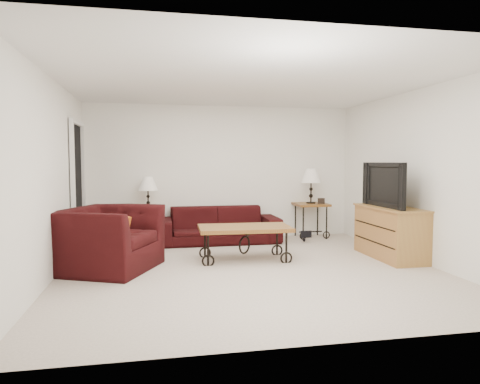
{
  "coord_description": "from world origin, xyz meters",
  "views": [
    {
      "loc": [
        -1.25,
        -5.68,
        1.45
      ],
      "look_at": [
        0.0,
        0.7,
        1.0
      ],
      "focal_mm": 32.69,
      "sensor_mm": 36.0,
      "label": 1
    }
  ],
  "objects_px": {
    "coffee_table": "(245,243)",
    "backpack": "(304,231)",
    "television": "(390,185)",
    "sofa": "(218,225)",
    "side_table_left": "(149,227)",
    "tv_stand": "(390,232)",
    "side_table_right": "(311,220)",
    "armchair": "(108,239)",
    "lamp_left": "(148,194)",
    "lamp_right": "(311,186)"
  },
  "relations": [
    {
      "from": "coffee_table",
      "to": "backpack",
      "type": "relative_size",
      "value": 3.56
    },
    {
      "from": "television",
      "to": "backpack",
      "type": "relative_size",
      "value": 3.07
    },
    {
      "from": "sofa",
      "to": "coffee_table",
      "type": "xyz_separation_m",
      "value": [
        0.18,
        -1.46,
        -0.07
      ]
    },
    {
      "from": "side_table_left",
      "to": "tv_stand",
      "type": "height_order",
      "value": "tv_stand"
    },
    {
      "from": "side_table_right",
      "to": "backpack",
      "type": "xyz_separation_m",
      "value": [
        -0.27,
        -0.41,
        -0.14
      ]
    },
    {
      "from": "coffee_table",
      "to": "backpack",
      "type": "bearing_deg",
      "value": 42.0
    },
    {
      "from": "side_table_left",
      "to": "armchair",
      "type": "xyz_separation_m",
      "value": [
        -0.51,
        -1.85,
        0.12
      ]
    },
    {
      "from": "armchair",
      "to": "side_table_left",
      "type": "bearing_deg",
      "value": 8.93
    },
    {
      "from": "sofa",
      "to": "backpack",
      "type": "xyz_separation_m",
      "value": [
        1.54,
        -0.23,
        -0.13
      ]
    },
    {
      "from": "coffee_table",
      "to": "sofa",
      "type": "bearing_deg",
      "value": 96.99
    },
    {
      "from": "tv_stand",
      "to": "sofa",
      "type": "bearing_deg",
      "value": 143.76
    },
    {
      "from": "sofa",
      "to": "side_table_right",
      "type": "bearing_deg",
      "value": 5.67
    },
    {
      "from": "lamp_left",
      "to": "sofa",
      "type": "bearing_deg",
      "value": -8.33
    },
    {
      "from": "tv_stand",
      "to": "lamp_left",
      "type": "bearing_deg",
      "value": 151.96
    },
    {
      "from": "sofa",
      "to": "television",
      "type": "distance_m",
      "value": 3.03
    },
    {
      "from": "lamp_right",
      "to": "television",
      "type": "xyz_separation_m",
      "value": [
        0.54,
        -1.92,
        0.12
      ]
    },
    {
      "from": "side_table_left",
      "to": "coffee_table",
      "type": "height_order",
      "value": "side_table_left"
    },
    {
      "from": "side_table_right",
      "to": "lamp_right",
      "type": "relative_size",
      "value": 1.0
    },
    {
      "from": "backpack",
      "to": "armchair",
      "type": "bearing_deg",
      "value": 178.82
    },
    {
      "from": "lamp_right",
      "to": "lamp_left",
      "type": "bearing_deg",
      "value": 180.0
    },
    {
      "from": "side_table_right",
      "to": "lamp_right",
      "type": "xyz_separation_m",
      "value": [
        0.0,
        0.0,
        0.66
      ]
    },
    {
      "from": "sofa",
      "to": "lamp_right",
      "type": "xyz_separation_m",
      "value": [
        1.81,
        0.18,
        0.67
      ]
    },
    {
      "from": "coffee_table",
      "to": "lamp_left",
      "type": "bearing_deg",
      "value": 130.67
    },
    {
      "from": "lamp_left",
      "to": "coffee_table",
      "type": "xyz_separation_m",
      "value": [
        1.41,
        -1.64,
        -0.64
      ]
    },
    {
      "from": "coffee_table",
      "to": "backpack",
      "type": "height_order",
      "value": "coffee_table"
    },
    {
      "from": "sofa",
      "to": "television",
      "type": "relative_size",
      "value": 1.88
    },
    {
      "from": "side_table_left",
      "to": "armchair",
      "type": "relative_size",
      "value": 0.46
    },
    {
      "from": "lamp_right",
      "to": "tv_stand",
      "type": "relative_size",
      "value": 0.51
    },
    {
      "from": "lamp_left",
      "to": "television",
      "type": "xyz_separation_m",
      "value": [
        3.58,
        -1.92,
        0.22
      ]
    },
    {
      "from": "side_table_right",
      "to": "lamp_left",
      "type": "xyz_separation_m",
      "value": [
        -3.04,
        0.0,
        0.56
      ]
    },
    {
      "from": "lamp_left",
      "to": "tv_stand",
      "type": "bearing_deg",
      "value": -28.04
    },
    {
      "from": "sofa",
      "to": "television",
      "type": "xyz_separation_m",
      "value": [
        2.35,
        -1.74,
        0.79
      ]
    },
    {
      "from": "sofa",
      "to": "armchair",
      "type": "bearing_deg",
      "value": -136.09
    },
    {
      "from": "tv_stand",
      "to": "television",
      "type": "bearing_deg",
      "value": 180.0
    },
    {
      "from": "sofa",
      "to": "coffee_table",
      "type": "distance_m",
      "value": 1.47
    },
    {
      "from": "side_table_left",
      "to": "television",
      "type": "xyz_separation_m",
      "value": [
        3.58,
        -1.92,
        0.81
      ]
    },
    {
      "from": "sofa",
      "to": "backpack",
      "type": "height_order",
      "value": "sofa"
    },
    {
      "from": "backpack",
      "to": "lamp_right",
      "type": "bearing_deg",
      "value": 31.69
    },
    {
      "from": "side_table_left",
      "to": "lamp_right",
      "type": "relative_size",
      "value": 0.9
    },
    {
      "from": "lamp_left",
      "to": "television",
      "type": "height_order",
      "value": "television"
    },
    {
      "from": "side_table_left",
      "to": "tv_stand",
      "type": "xyz_separation_m",
      "value": [
        3.6,
        -1.92,
        0.09
      ]
    },
    {
      "from": "sofa",
      "to": "armchair",
      "type": "distance_m",
      "value": 2.41
    },
    {
      "from": "side_table_left",
      "to": "television",
      "type": "distance_m",
      "value": 4.14
    },
    {
      "from": "sofa",
      "to": "backpack",
      "type": "bearing_deg",
      "value": -8.66
    },
    {
      "from": "side_table_left",
      "to": "sofa",
      "type": "bearing_deg",
      "value": -8.33
    },
    {
      "from": "lamp_right",
      "to": "coffee_table",
      "type": "relative_size",
      "value": 0.49
    },
    {
      "from": "lamp_right",
      "to": "backpack",
      "type": "bearing_deg",
      "value": -123.44
    },
    {
      "from": "side_table_left",
      "to": "coffee_table",
      "type": "bearing_deg",
      "value": -49.33
    },
    {
      "from": "armchair",
      "to": "television",
      "type": "xyz_separation_m",
      "value": [
        4.08,
        -0.06,
        0.69
      ]
    },
    {
      "from": "side_table_right",
      "to": "backpack",
      "type": "height_order",
      "value": "side_table_right"
    }
  ]
}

